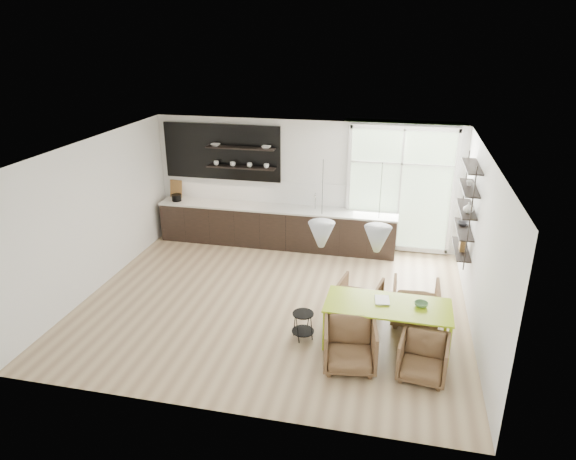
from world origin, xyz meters
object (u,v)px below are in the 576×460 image
at_px(dining_table, 388,307).
at_px(armchair_back_left, 359,298).
at_px(armchair_back_right, 415,302).
at_px(armchair_front_right, 423,358).
at_px(wire_stool, 303,322).
at_px(armchair_front_left, 350,345).

distance_m(dining_table, armchair_back_left, 1.03).
relative_size(armchair_back_right, armchair_front_right, 1.14).
distance_m(armchair_front_right, wire_stool, 1.99).
xyz_separation_m(armchair_back_right, wire_stool, (-1.79, -0.95, -0.06)).
bearing_deg(armchair_back_left, armchair_front_right, 135.16).
height_order(armchair_back_left, armchair_front_left, armchair_front_left).
bearing_deg(wire_stool, armchair_front_right, -17.63).
relative_size(armchair_back_right, armchair_front_left, 1.01).
height_order(armchair_back_right, wire_stool, armchair_back_right).
xyz_separation_m(armchair_back_left, wire_stool, (-0.83, -0.96, -0.03)).
bearing_deg(armchair_back_left, armchair_front_left, 100.61).
relative_size(armchair_front_right, wire_stool, 1.51).
distance_m(armchair_back_left, armchair_front_left, 1.54).
bearing_deg(armchair_back_left, armchair_back_right, -169.67).
height_order(armchair_back_left, armchair_back_right, armchair_back_right).
distance_m(armchair_back_left, armchair_back_right, 0.96).
bearing_deg(armchair_front_left, armchair_front_right, -9.13).
xyz_separation_m(dining_table, armchair_back_left, (-0.50, 0.83, -0.34)).
height_order(armchair_back_left, armchair_front_right, armchair_back_left).
xyz_separation_m(armchair_back_right, armchair_front_right, (0.11, -1.55, -0.04)).
bearing_deg(armchair_front_left, wire_stool, 136.56).
distance_m(dining_table, armchair_back_right, 0.98).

